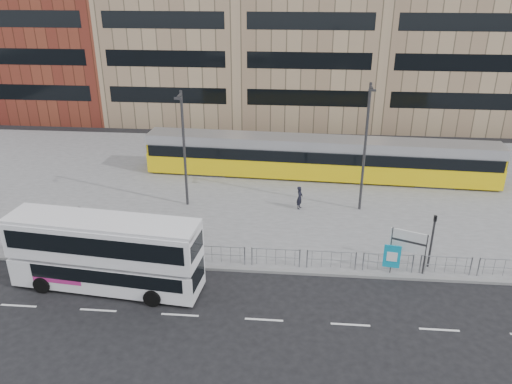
# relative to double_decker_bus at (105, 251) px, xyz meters

# --- Properties ---
(ground) EXTENTS (120.00, 120.00, 0.00)m
(ground) POSITION_rel_double_decker_bus_xyz_m (6.16, 2.00, -2.09)
(ground) COLOR black
(ground) RESTS_ON ground
(plaza) EXTENTS (64.00, 24.00, 0.15)m
(plaza) POSITION_rel_double_decker_bus_xyz_m (6.16, 14.00, -2.02)
(plaza) COLOR slate
(plaza) RESTS_ON ground
(kerb) EXTENTS (64.00, 0.25, 0.17)m
(kerb) POSITION_rel_double_decker_bus_xyz_m (6.16, 2.05, -2.02)
(kerb) COLOR gray
(kerb) RESTS_ON ground
(pedestrian_barrier) EXTENTS (32.07, 0.07, 1.10)m
(pedestrian_barrier) POSITION_rel_double_decker_bus_xyz_m (8.16, 2.50, -1.11)
(pedestrian_barrier) COLOR gray
(pedestrian_barrier) RESTS_ON plaza
(road_markings) EXTENTS (62.00, 0.12, 0.01)m
(road_markings) POSITION_rel_double_decker_bus_xyz_m (7.16, -2.00, -2.09)
(road_markings) COLOR white
(road_markings) RESTS_ON ground
(double_decker_bus) EXTENTS (9.85, 3.21, 3.87)m
(double_decker_bus) POSITION_rel_double_decker_bus_xyz_m (0.00, 0.00, 0.00)
(double_decker_bus) COLOR white
(double_decker_bus) RESTS_ON ground
(tram) EXTENTS (27.05, 3.94, 3.18)m
(tram) POSITION_rel_double_decker_bus_xyz_m (11.08, 15.85, -0.35)
(tram) COLOR yellow
(tram) RESTS_ON plaza
(station_sign) EXTENTS (1.89, 0.83, 2.31)m
(station_sign) POSITION_rel_double_decker_bus_xyz_m (15.49, 2.80, -0.34)
(station_sign) COLOR #2D2D30
(station_sign) RESTS_ON plaza
(ad_panel) EXTENTS (0.88, 0.20, 1.65)m
(ad_panel) POSITION_rel_double_decker_bus_xyz_m (14.61, 2.40, -0.97)
(ad_panel) COLOR #2D2D30
(ad_panel) RESTS_ON plaza
(pedestrian) EXTENTS (0.55, 0.67, 1.60)m
(pedestrian) POSITION_rel_double_decker_bus_xyz_m (9.68, 9.96, -1.14)
(pedestrian) COLOR black
(pedestrian) RESTS_ON plaza
(traffic_light_west) EXTENTS (0.22, 0.24, 3.10)m
(traffic_light_west) POSITION_rel_double_decker_bus_xyz_m (-2.28, 2.50, 0.03)
(traffic_light_west) COLOR #2D2D30
(traffic_light_west) RESTS_ON plaza
(traffic_light_east) EXTENTS (0.17, 0.21, 3.10)m
(traffic_light_east) POSITION_rel_double_decker_bus_xyz_m (16.76, 3.19, 0.03)
(traffic_light_east) COLOR #2D2D30
(traffic_light_east) RESTS_ON plaza
(lamp_post_west) EXTENTS (0.45, 1.04, 7.92)m
(lamp_post_west) POSITION_rel_double_decker_bus_xyz_m (1.94, 9.86, 2.39)
(lamp_post_west) COLOR #2D2D30
(lamp_post_west) RESTS_ON plaza
(lamp_post_east) EXTENTS (0.45, 1.04, 8.58)m
(lamp_post_east) POSITION_rel_double_decker_bus_xyz_m (13.76, 10.17, 2.73)
(lamp_post_east) COLOR #2D2D30
(lamp_post_east) RESTS_ON plaza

